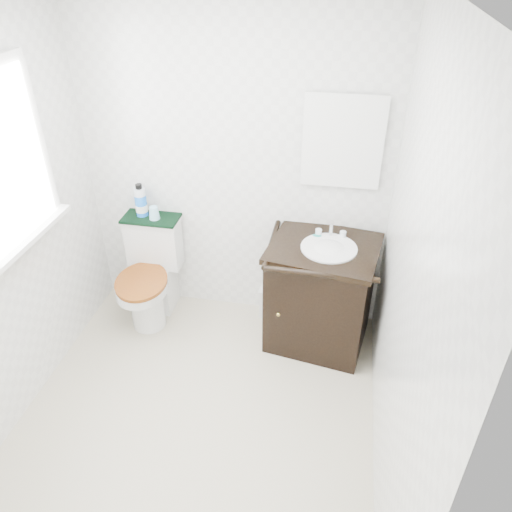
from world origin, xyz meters
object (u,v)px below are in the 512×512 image
(toilet, at_px, (152,277))
(mouthwash_bottle, at_px, (141,201))
(vanity, at_px, (321,292))
(cup, at_px, (154,213))
(trash_bin, at_px, (271,302))

(toilet, relative_size, mouthwash_bottle, 3.16)
(vanity, distance_m, cup, 1.34)
(mouthwash_bottle, bearing_deg, trash_bin, -0.74)
(toilet, distance_m, cup, 0.52)
(trash_bin, relative_size, mouthwash_bottle, 1.04)
(vanity, relative_size, mouthwash_bottle, 3.68)
(toilet, height_order, vanity, vanity)
(trash_bin, relative_size, cup, 2.66)
(toilet, xyz_separation_m, cup, (0.04, 0.11, 0.51))
(trash_bin, distance_m, mouthwash_bottle, 1.26)
(vanity, bearing_deg, toilet, 177.15)
(toilet, relative_size, vanity, 0.86)
(toilet, relative_size, cup, 8.10)
(trash_bin, bearing_deg, vanity, -27.03)
(toilet, distance_m, vanity, 1.31)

